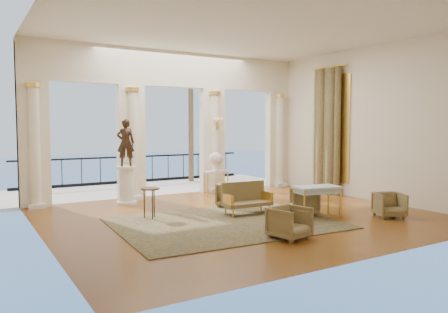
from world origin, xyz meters
TOP-DOWN VIEW (x-y plane):
  - floor at (0.00, 0.00)m, footprint 9.00×9.00m
  - room_walls at (0.00, -1.12)m, footprint 9.00×9.00m
  - arcade at (-0.00, 3.82)m, footprint 9.00×0.56m
  - terrace at (0.00, 5.80)m, footprint 10.00×3.60m
  - balustrade at (0.00, 7.40)m, footprint 9.00×0.06m
  - palm_tree at (2.00, 6.60)m, footprint 2.00×2.00m
  - sea at (0.00, 60.00)m, footprint 160.00×160.00m
  - curtain at (4.28, 1.50)m, footprint 0.33×1.40m
  - window_frame at (4.47, 1.50)m, footprint 0.04×1.60m
  - wall_sconce at (1.40, 3.51)m, footprint 0.30×0.11m
  - rug at (-0.75, -0.50)m, footprint 4.96×3.96m
  - armchair_a at (-0.38, -2.30)m, footprint 0.78×0.75m
  - armchair_b at (2.95, -2.00)m, footprint 0.83×0.81m
  - armchair_c at (1.43, -0.68)m, footprint 0.87×0.88m
  - armchair_d at (0.47, 1.14)m, footprint 0.96×0.97m
  - settee at (0.23, 0.11)m, footprint 1.23×0.59m
  - game_table at (1.48, -1.08)m, footprint 1.18×0.78m
  - pedestal at (-1.85, 3.00)m, footprint 0.58×0.58m
  - statue at (-1.85, 3.00)m, footprint 0.56×0.47m
  - console_table at (1.08, 3.05)m, footprint 0.86×0.43m
  - urn at (1.08, 3.05)m, footprint 0.43×0.43m
  - side_table at (-2.00, 0.82)m, footprint 0.45×0.45m

SIDE VIEW (x-z plane):
  - sea at x=0.00m, z-range -6.00..-6.00m
  - terrace at x=0.00m, z-range -0.10..0.00m
  - floor at x=0.00m, z-range 0.00..0.00m
  - rug at x=-0.75m, z-range 0.00..0.02m
  - armchair_b at x=2.95m, z-range 0.00..0.65m
  - armchair_c at x=1.43m, z-range 0.00..0.67m
  - armchair_a at x=-0.38m, z-range 0.00..0.69m
  - armchair_d at x=0.47m, z-range 0.00..0.73m
  - settee at x=0.23m, z-range 0.00..0.79m
  - balustrade at x=0.00m, z-range -0.11..0.92m
  - pedestal at x=-1.85m, z-range -0.02..1.04m
  - side_table at x=-2.00m, z-range 0.26..0.99m
  - console_table at x=1.08m, z-range 0.26..1.03m
  - game_table at x=1.48m, z-range 0.30..1.04m
  - urn at x=1.08m, z-range 0.82..1.40m
  - statue at x=-1.85m, z-range 1.06..2.38m
  - curtain at x=4.28m, z-range -0.03..4.06m
  - window_frame at x=4.47m, z-range 0.40..3.80m
  - wall_sconce at x=1.40m, z-range 2.06..2.40m
  - arcade at x=0.00m, z-range 0.33..4.83m
  - room_walls at x=0.00m, z-range -1.62..7.38m
  - palm_tree at x=2.00m, z-range 1.84..6.34m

